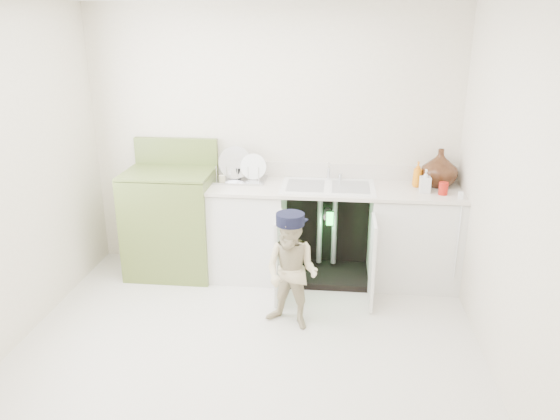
% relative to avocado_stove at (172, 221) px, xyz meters
% --- Properties ---
extents(ground, '(3.50, 3.50, 0.00)m').
position_rel_avocado_stove_xyz_m(ground, '(0.93, -1.18, -0.52)').
color(ground, '#BCB5A5').
rests_on(ground, ground).
extents(room_shell, '(6.00, 5.50, 1.26)m').
position_rel_avocado_stove_xyz_m(room_shell, '(0.93, -1.18, 0.73)').
color(room_shell, silver).
rests_on(room_shell, ground).
extents(counter_run, '(2.44, 1.02, 1.24)m').
position_rel_avocado_stove_xyz_m(counter_run, '(1.52, 0.03, -0.04)').
color(counter_run, white).
rests_on(counter_run, ground).
extents(avocado_stove, '(0.81, 0.65, 1.27)m').
position_rel_avocado_stove_xyz_m(avocado_stove, '(0.00, 0.00, 0.00)').
color(avocado_stove, olive).
rests_on(avocado_stove, ground).
extents(repair_worker, '(0.59, 0.83, 0.95)m').
position_rel_avocado_stove_xyz_m(repair_worker, '(1.23, -0.90, -0.04)').
color(repair_worker, beige).
rests_on(repair_worker, ground).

